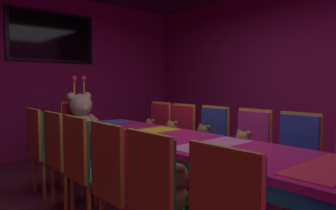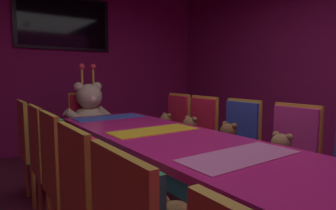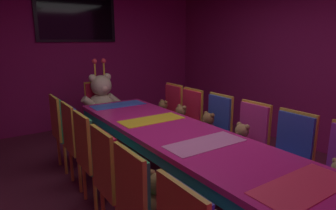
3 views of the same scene
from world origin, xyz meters
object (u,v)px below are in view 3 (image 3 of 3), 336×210
chair_left_2 (112,174)px  chair_right_4 (189,116)px  chair_left_1 (141,202)px  chair_right_1 (290,150)px  king_teddy_bear (102,97)px  throne_chair (99,105)px  teddy_left_4 (89,137)px  chair_left_4 (76,137)px  wall_tv (77,18)px  teddy_left_2 (128,172)px  teddy_right_5 (163,111)px  teddy_left_5 (74,124)px  chair_right_2 (250,136)px  chair_left_3 (91,151)px  teddy_right_2 (241,139)px  teddy_left_1 (159,196)px  banquet_table (175,138)px  chair_left_5 (62,125)px  chair_right_5 (170,109)px  chair_right_3 (216,124)px  teddy_right_4 (180,118)px  teddy_right_3 (207,126)px

chair_left_2 → chair_right_4: size_ratio=1.00×
chair_left_1 → chair_left_2: bearing=89.2°
chair_right_1 → king_teddy_bear: 2.98m
throne_chair → chair_left_1: bearing=-15.7°
teddy_left_4 → throne_chair: throne_chair is taller
chair_left_4 → wall_tv: size_ratio=0.68×
teddy_left_2 → chair_right_1: size_ratio=0.29×
chair_left_1 → teddy_right_5: size_ratio=3.19×
chair_right_1 → teddy_left_5: bearing=-54.8°
teddy_left_4 → teddy_right_5: bearing=21.1°
teddy_left_2 → chair_right_1: 1.62m
chair_right_2 → teddy_left_2: bearing=-0.3°
chair_left_3 → wall_tv: 3.27m
chair_left_2 → teddy_right_2: size_ratio=2.98×
teddy_left_1 → chair_right_2: chair_right_2 is taller
banquet_table → chair_right_4: size_ratio=3.41×
chair_left_2 → teddy_right_5: bearing=46.1°
chair_left_5 → chair_right_1: size_ratio=1.00×
teddy_right_2 → teddy_right_5: 1.61m
chair_right_5 → wall_tv: wall_tv is taller
chair_right_3 → wall_tv: 3.30m
teddy_right_4 → teddy_right_5: size_ratio=1.08×
chair_right_3 → king_teddy_bear: king_teddy_bear is taller
teddy_right_3 → chair_right_5: bearing=-98.0°
chair_right_1 → king_teddy_bear: bearing=-73.7°
chair_left_4 → chair_right_4: bearing=0.4°
teddy_left_5 → chair_right_1: chair_right_1 is taller
chair_right_3 → chair_left_4: bearing=-17.4°
banquet_table → chair_right_1: (0.83, -0.81, -0.06)m
teddy_left_4 → chair_left_5: bearing=105.6°
chair_left_4 → teddy_right_3: (1.51, -0.52, -0.00)m
king_teddy_bear → chair_right_5: bearing=48.7°
teddy_left_2 → chair_right_3: bearing=19.7°
chair_right_5 → teddy_right_2: bearing=84.6°
chair_left_3 → teddy_right_5: size_ratio=3.19×
teddy_right_2 → teddy_left_4: bearing=-38.4°
chair_left_2 → chair_left_1: bearing=-90.8°
teddy_left_4 → teddy_right_3: (1.37, -0.52, 0.02)m
teddy_left_2 → chair_right_4: bearing=35.7°
chair_left_4 → teddy_right_4: (1.48, 0.01, -0.00)m
teddy_left_1 → chair_right_5: 2.61m
chair_left_1 → teddy_right_3: chair_left_1 is taller
teddy_left_2 → teddy_left_4: 1.07m
chair_right_4 → chair_right_5: 0.52m
chair_left_3 → chair_right_3: (1.66, -0.03, 0.00)m
chair_left_3 → chair_right_3: same height
teddy_left_1 → throne_chair: bearing=76.9°
banquet_table → teddy_right_4: teddy_right_4 is taller
throne_chair → chair_right_2: bearing=18.4°
chair_right_2 → teddy_right_4: size_ratio=2.95×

